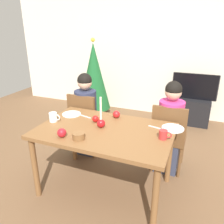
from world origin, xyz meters
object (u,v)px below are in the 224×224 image
(candle_centerpiece, at_px, (101,121))
(person_left_child, at_px, (86,116))
(apple_by_right_mug, at_px, (96,119))
(mug_left, at_px, (53,117))
(bowl_walnuts, at_px, (79,136))
(plate_right, at_px, (173,128))
(dining_table, at_px, (105,136))
(chair_right, at_px, (169,135))
(tv_stand, at_px, (191,111))
(tv, at_px, (195,87))
(mug_right, at_px, (163,135))
(person_right_child, at_px, (170,129))
(apple_near_candle, at_px, (62,133))
(christmas_tree, at_px, (94,76))
(chair_left, at_px, (85,120))
(apple_by_left_plate, at_px, (116,114))
(plate_left, at_px, (72,114))

(candle_centerpiece, bearing_deg, person_left_child, 130.16)
(apple_by_right_mug, bearing_deg, mug_left, -159.83)
(bowl_walnuts, bearing_deg, candle_centerpiece, 74.35)
(person_left_child, xyz_separation_m, plate_right, (1.23, -0.36, 0.19))
(dining_table, bearing_deg, plate_right, 22.86)
(candle_centerpiece, xyz_separation_m, plate_right, (0.71, 0.25, -0.06))
(dining_table, relative_size, chair_right, 1.56)
(dining_table, relative_size, candle_centerpiece, 4.17)
(plate_right, bearing_deg, tv_stand, 87.15)
(dining_table, xyz_separation_m, bowl_walnuts, (-0.14, -0.29, 0.12))
(tv, xyz_separation_m, mug_right, (-0.15, -2.28, 0.09))
(person_right_child, xyz_separation_m, tv_stand, (0.17, 1.66, -0.33))
(chair_right, distance_m, apple_near_candle, 1.32)
(christmas_tree, xyz_separation_m, apple_near_candle, (0.82, -2.34, 0.00))
(chair_left, distance_m, tv, 2.16)
(tv_stand, bearing_deg, bowl_walnuts, -109.22)
(dining_table, distance_m, plate_right, 0.72)
(dining_table, distance_m, tv_stand, 2.46)
(christmas_tree, bearing_deg, apple_by_right_mug, -63.15)
(tv, bearing_deg, mug_left, -120.45)
(person_left_child, xyz_separation_m, bowl_walnuts, (0.43, -0.93, 0.21))
(tv_stand, bearing_deg, christmas_tree, -171.91)
(dining_table, relative_size, tv_stand, 2.19)
(tv, distance_m, apple_by_left_plate, 2.11)
(tv, height_order, christmas_tree, christmas_tree)
(tv, relative_size, apple_by_right_mug, 10.32)
(dining_table, xyz_separation_m, tv_stand, (0.76, 2.30, -0.43))
(christmas_tree, bearing_deg, person_left_child, -68.02)
(person_left_child, distance_m, mug_right, 1.35)
(person_right_child, relative_size, mug_left, 8.71)
(plate_left, relative_size, mug_left, 1.65)
(dining_table, xyz_separation_m, chair_right, (0.58, 0.61, -0.15))
(mug_left, height_order, apple_near_candle, mug_left)
(chair_left, bearing_deg, chair_right, 0.00)
(plate_left, bearing_deg, bowl_walnuts, -52.25)
(plate_right, height_order, mug_right, mug_right)
(mug_right, bearing_deg, tv, 86.12)
(chair_right, xyz_separation_m, tv, (0.17, 1.69, 0.20))
(chair_left, distance_m, tv_stand, 2.17)
(apple_by_right_mug, bearing_deg, christmas_tree, 116.85)
(tv_stand, relative_size, plate_left, 2.89)
(person_right_child, bearing_deg, chair_left, -178.39)
(person_left_child, bearing_deg, dining_table, -48.27)
(christmas_tree, xyz_separation_m, mug_left, (0.52, -2.06, 0.01))
(dining_table, distance_m, plate_left, 0.59)
(chair_right, xyz_separation_m, mug_left, (-1.20, -0.64, 0.29))
(person_right_child, height_order, mug_right, person_right_child)
(apple_near_candle, distance_m, apple_by_right_mug, 0.47)
(person_right_child, relative_size, candle_centerpiece, 3.49)
(plate_right, relative_size, apple_near_candle, 2.58)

